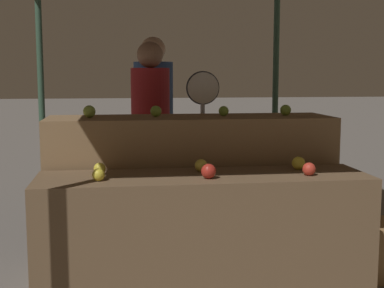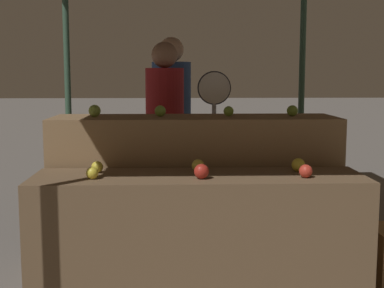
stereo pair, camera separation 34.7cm
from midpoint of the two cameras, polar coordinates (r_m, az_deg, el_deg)
display_counter_front at (r=3.31m, az=-1.80°, el=-10.55°), size 1.99×0.55×0.84m
display_counter_back at (r=3.84m, az=-2.77°, el=-5.64°), size 1.99×0.55×1.15m
apple_front_0 at (r=3.10m, az=-13.15°, el=-3.25°), size 0.07×0.07×0.07m
apple_front_1 at (r=3.08m, az=-1.44°, el=-2.95°), size 0.09×0.09×0.09m
apple_front_2 at (r=3.22m, az=9.39°, el=-2.68°), size 0.08×0.08×0.08m
apple_front_3 at (r=3.29m, az=-12.82°, el=-2.60°), size 0.07×0.07×0.07m
apple_front_4 at (r=3.30m, az=-2.02°, el=-2.33°), size 0.08×0.08×0.08m
apple_front_5 at (r=3.41m, az=8.46°, el=-2.06°), size 0.08×0.08×0.08m
apple_back_0 at (r=3.75m, az=-13.53°, el=3.38°), size 0.08×0.08×0.08m
apple_back_1 at (r=3.74m, az=-6.54°, el=3.48°), size 0.08×0.08×0.08m
apple_back_2 at (r=3.79m, az=0.78°, el=3.53°), size 0.07×0.07×0.07m
apple_back_3 at (r=3.87m, az=7.44°, el=3.59°), size 0.08×0.08×0.08m
produce_scale at (r=4.37m, az=-1.11°, el=2.47°), size 0.27×0.20×1.47m
person_vendor_at_scale at (r=4.70m, az=-6.55°, el=2.03°), size 0.42×0.42×1.72m
person_customer_left at (r=5.18m, az=-6.03°, el=2.91°), size 0.42×0.42×1.80m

